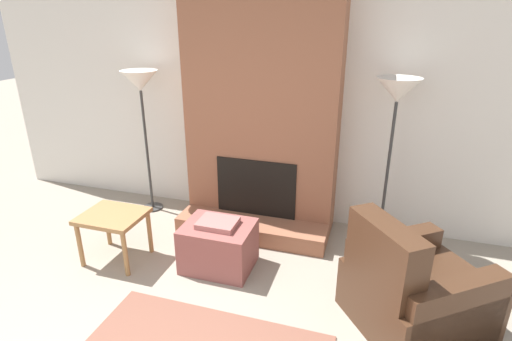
% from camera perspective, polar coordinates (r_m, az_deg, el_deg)
% --- Properties ---
extents(wall_back, '(6.92, 0.06, 2.60)m').
position_cam_1_polar(wall_back, '(4.43, 1.73, 9.33)').
color(wall_back, silver).
rests_on(wall_back, ground_plane).
extents(fireplace, '(1.61, 0.78, 2.60)m').
position_cam_1_polar(fireplace, '(4.21, 0.75, 7.62)').
color(fireplace, '#935B42').
rests_on(fireplace, ground_plane).
extents(ottoman, '(0.63, 0.50, 0.49)m').
position_cam_1_polar(ottoman, '(3.79, -5.36, -10.59)').
color(ottoman, '#8C4C47').
rests_on(ottoman, ground_plane).
extents(armchair, '(1.22, 1.20, 0.92)m').
position_cam_1_polar(armchair, '(3.33, 21.19, -15.95)').
color(armchair, '#422819').
rests_on(armchair, ground_plane).
extents(side_table, '(0.57, 0.49, 0.49)m').
position_cam_1_polar(side_table, '(4.02, -19.72, -6.86)').
color(side_table, '#9E7042').
rests_on(side_table, ground_plane).
extents(floor_lamp_left, '(0.41, 0.41, 1.66)m').
position_cam_1_polar(floor_lamp_left, '(4.66, -16.19, 11.38)').
color(floor_lamp_left, '#333333').
rests_on(floor_lamp_left, ground_plane).
extents(floor_lamp_right, '(0.41, 0.41, 1.70)m').
position_cam_1_polar(floor_lamp_right, '(3.90, 19.50, 9.75)').
color(floor_lamp_right, '#333333').
rests_on(floor_lamp_right, ground_plane).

